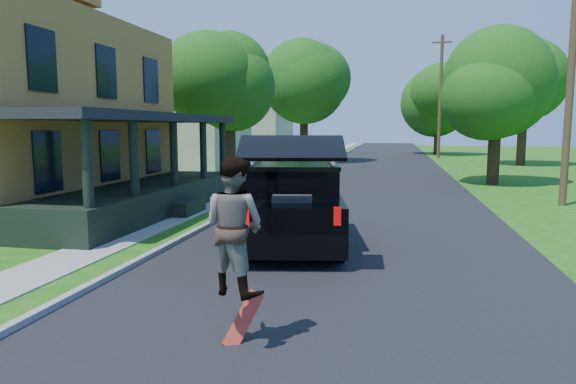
% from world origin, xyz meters
% --- Properties ---
extents(ground, '(140.00, 140.00, 0.00)m').
position_xyz_m(ground, '(0.00, 0.00, 0.00)').
color(ground, '#145911').
rests_on(ground, ground).
extents(street, '(8.00, 120.00, 0.02)m').
position_xyz_m(street, '(0.00, 20.00, 0.00)').
color(street, black).
rests_on(street, ground).
extents(curb, '(0.15, 120.00, 0.12)m').
position_xyz_m(curb, '(-4.05, 20.00, 0.00)').
color(curb, gray).
rests_on(curb, ground).
extents(sidewalk, '(1.30, 120.00, 0.03)m').
position_xyz_m(sidewalk, '(-5.60, 20.00, 0.00)').
color(sidewalk, gray).
rests_on(sidewalk, ground).
extents(front_walk, '(6.50, 1.20, 0.03)m').
position_xyz_m(front_walk, '(-9.50, 6.00, 0.00)').
color(front_walk, gray).
rests_on(front_walk, ground).
extents(neighbor_house_mid, '(12.78, 12.78, 8.30)m').
position_xyz_m(neighbor_house_mid, '(-13.50, 24.00, 4.19)').
color(neighbor_house_mid, beige).
rests_on(neighbor_house_mid, ground).
extents(neighbor_house_far, '(12.78, 12.78, 8.30)m').
position_xyz_m(neighbor_house_far, '(-13.50, 40.00, 4.19)').
color(neighbor_house_far, beige).
rests_on(neighbor_house_far, ground).
extents(black_suv, '(2.97, 5.74, 2.55)m').
position_xyz_m(black_suv, '(-1.40, 2.71, 0.97)').
color(black_suv, black).
rests_on(black_suv, ground).
extents(skateboarder, '(0.99, 0.90, 1.67)m').
position_xyz_m(skateboarder, '(-1.00, -3.00, 1.52)').
color(skateboarder, black).
rests_on(skateboarder, ground).
extents(skateboard, '(0.44, 0.50, 0.68)m').
position_xyz_m(skateboard, '(-0.95, -2.82, 0.25)').
color(skateboard, '#9D1D0D').
rests_on(skateboard, ground).
extents(tree_left_mid, '(5.96, 6.24, 7.97)m').
position_xyz_m(tree_left_mid, '(-7.30, 16.14, 5.40)').
color(tree_left_mid, black).
rests_on(tree_left_mid, ground).
extents(tree_left_far, '(6.30, 6.06, 9.33)m').
position_xyz_m(tree_left_far, '(-6.05, 30.54, 6.15)').
color(tree_left_far, black).
rests_on(tree_left_far, ground).
extents(tree_right_near, '(6.02, 6.16, 7.54)m').
position_xyz_m(tree_right_near, '(5.47, 16.99, 4.79)').
color(tree_right_near, black).
rests_on(tree_right_near, ground).
extents(tree_right_mid, '(8.34, 8.12, 10.10)m').
position_xyz_m(tree_right_mid, '(9.65, 30.23, 6.55)').
color(tree_right_mid, black).
rests_on(tree_right_mid, ground).
extents(tree_right_far, '(7.88, 8.07, 9.36)m').
position_xyz_m(tree_right_far, '(4.98, 43.88, 5.96)').
color(tree_right_far, black).
rests_on(tree_right_far, ground).
extents(utility_pole_near, '(1.53, 0.26, 9.77)m').
position_xyz_m(utility_pole_near, '(6.64, 10.34, 5.03)').
color(utility_pole_near, '#4C3223').
rests_on(utility_pole_near, ground).
extents(utility_pole_far, '(1.70, 0.30, 10.67)m').
position_xyz_m(utility_pole_far, '(4.74, 38.79, 5.49)').
color(utility_pole_far, '#4C3223').
rests_on(utility_pole_far, ground).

